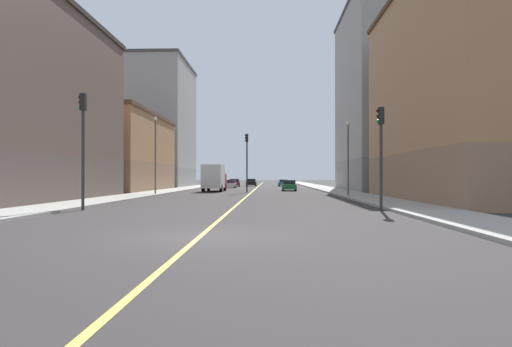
% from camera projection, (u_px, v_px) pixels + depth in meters
% --- Properties ---
extents(ground_plane, '(400.00, 400.00, 0.00)m').
position_uv_depth(ground_plane, '(200.00, 237.00, 13.41)').
color(ground_plane, '#312D2D').
rests_on(ground_plane, ground).
extents(sidewalk_left, '(3.47, 168.00, 0.15)m').
position_uv_depth(sidewalk_left, '(327.00, 189.00, 62.06)').
color(sidewalk_left, '#9E9B93').
rests_on(sidewalk_left, ground).
extents(sidewalk_right, '(3.47, 168.00, 0.15)m').
position_uv_depth(sidewalk_right, '(184.00, 189.00, 62.70)').
color(sidewalk_right, '#9E9B93').
rests_on(sidewalk_right, ground).
extents(lane_center_stripe, '(0.16, 154.00, 0.01)m').
position_uv_depth(lane_center_stripe, '(255.00, 189.00, 62.38)').
color(lane_center_stripe, '#E5D14C').
rests_on(lane_center_stripe, ground).
extents(building_left_near, '(12.17, 21.85, 16.18)m').
position_uv_depth(building_left_near, '(483.00, 91.00, 32.51)').
color(building_left_near, '#8F6B4F').
rests_on(building_left_near, ground).
extents(building_left_mid, '(12.17, 19.60, 23.62)m').
position_uv_depth(building_left_mid, '(393.00, 98.00, 56.40)').
color(building_left_mid, gray).
rests_on(building_left_mid, ground).
extents(building_right_midblock, '(12.17, 20.75, 9.52)m').
position_uv_depth(building_right_midblock, '(109.00, 153.00, 54.72)').
color(building_right_midblock, '#8F6B4F').
rests_on(building_right_midblock, ground).
extents(building_right_distant, '(12.17, 17.11, 21.16)m').
position_uv_depth(building_right_distant, '(153.00, 125.00, 75.47)').
color(building_right_distant, gray).
rests_on(building_right_distant, ground).
extents(traffic_light_left_near, '(0.40, 0.32, 5.47)m').
position_uv_depth(traffic_light_left_near, '(381.00, 143.00, 23.36)').
color(traffic_light_left_near, '#2D2D2D').
rests_on(traffic_light_left_near, ground).
extents(traffic_light_right_near, '(0.40, 0.32, 6.29)m').
position_uv_depth(traffic_light_right_near, '(83.00, 135.00, 23.87)').
color(traffic_light_right_near, '#2D2D2D').
rests_on(traffic_light_right_near, ground).
extents(traffic_light_median_far, '(0.40, 0.32, 6.60)m').
position_uv_depth(traffic_light_median_far, '(247.00, 155.00, 49.86)').
color(traffic_light_median_far, '#2D2D2D').
rests_on(traffic_light_median_far, ground).
extents(street_lamp_left_near, '(0.36, 0.36, 6.50)m').
position_uv_depth(street_lamp_left_near, '(348.00, 150.00, 38.89)').
color(street_lamp_left_near, '#4C4C51').
rests_on(street_lamp_left_near, ground).
extents(street_lamp_right_near, '(0.36, 0.36, 7.43)m').
position_uv_depth(street_lamp_right_near, '(155.00, 147.00, 42.79)').
color(street_lamp_right_near, '#4C4C51').
rests_on(street_lamp_right_near, ground).
extents(car_white, '(1.94, 4.04, 1.27)m').
position_uv_depth(car_white, '(230.00, 184.00, 69.99)').
color(car_white, white).
rests_on(car_white, ground).
extents(car_green, '(1.93, 4.57, 1.34)m').
position_uv_depth(car_green, '(289.00, 186.00, 56.09)').
color(car_green, '#1E6B38').
rests_on(car_green, ground).
extents(car_teal, '(1.93, 4.41, 1.22)m').
position_uv_depth(car_teal, '(283.00, 183.00, 81.92)').
color(car_teal, '#196670').
rests_on(car_teal, ground).
extents(car_maroon, '(2.08, 4.08, 1.36)m').
position_uv_depth(car_maroon, '(234.00, 183.00, 79.22)').
color(car_maroon, maroon).
rests_on(car_maroon, ground).
extents(car_black, '(1.88, 4.26, 1.36)m').
position_uv_depth(car_black, '(251.00, 182.00, 83.42)').
color(car_black, black).
rests_on(car_black, ground).
extents(box_truck, '(2.37, 7.24, 3.19)m').
position_uv_depth(box_truck, '(214.00, 178.00, 53.43)').
color(box_truck, maroon).
rests_on(box_truck, ground).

